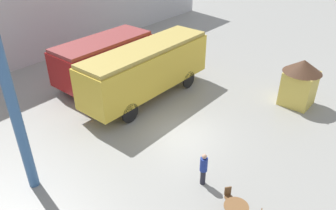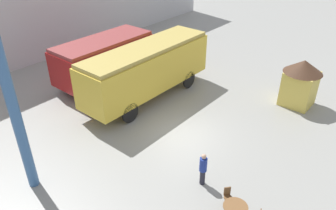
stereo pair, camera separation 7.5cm
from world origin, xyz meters
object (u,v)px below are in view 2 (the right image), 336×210
Objects in this scene: cafe_table_near at (235,209)px; ticket_kiosk at (301,80)px; cafe_chair_0 at (228,195)px; visitor_person at (203,168)px; streamlined_locomotive at (110,55)px; passenger_coach_vintage at (147,67)px.

ticket_kiosk is at bearing 8.63° from cafe_table_near.
ticket_kiosk is (10.10, 0.96, 1.16)m from cafe_chair_0.
cafe_table_near is at bearing -112.74° from visitor_person.
cafe_table_near is 0.59× the size of visitor_person.
streamlined_locomotive reaches higher than visitor_person.
visitor_person is at bearing 67.26° from cafe_table_near.
streamlined_locomotive is 13.73m from cafe_chair_0.
passenger_coach_vintage is at bearing 124.50° from ticket_kiosk.
visitor_person is at bearing 176.88° from ticket_kiosk.
visitor_person reaches higher than cafe_table_near.
visitor_person is (-4.35, -7.33, -1.25)m from passenger_coach_vintage.
ticket_kiosk is (5.40, -7.86, -0.48)m from passenger_coach_vintage.
cafe_table_near is (-5.25, -9.48, -1.51)m from passenger_coach_vintage.
streamlined_locomotive is 5.26× the size of visitor_person.
streamlined_locomotive is 8.89× the size of cafe_table_near.
streamlined_locomotive is at bearing 113.34° from ticket_kiosk.
visitor_person is (0.35, 1.49, 0.39)m from cafe_chair_0.
passenger_coach_vintage is at bearing 59.33° from visitor_person.
passenger_coach_vintage is 9.55m from ticket_kiosk.
cafe_chair_0 is at bearing -111.63° from streamlined_locomotive.
visitor_person is 0.55× the size of ticket_kiosk.
cafe_table_near is at bearing -0.00° from cafe_chair_0.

